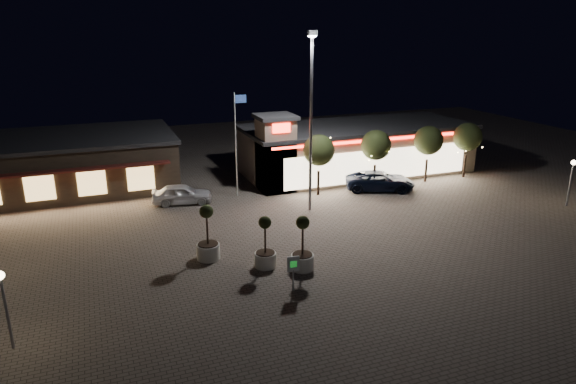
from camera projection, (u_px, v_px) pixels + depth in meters
name	position (u px, v px, depth m)	size (l,w,h in m)	color
ground	(333.00, 259.00, 29.20)	(90.00, 90.00, 0.00)	#655A51
retail_building	(353.00, 149.00, 45.81)	(20.40, 8.40, 6.10)	tan
restaurant_building	(70.00, 162.00, 41.51)	(16.40, 11.00, 4.30)	#382D23
floodlight_pole	(311.00, 113.00, 34.83)	(0.60, 0.40, 12.38)	gray
flagpole	(237.00, 136.00, 38.64)	(0.95, 0.10, 8.00)	white
lamp_post_east	(572.00, 174.00, 37.04)	(0.36, 0.36, 3.48)	gray
lamp_post_south	(3.00, 295.00, 20.33)	(0.36, 0.36, 3.48)	gray
string_tree_a	(319.00, 150.00, 39.24)	(2.42, 2.42, 4.79)	#332319
string_tree_b	(376.00, 145.00, 40.95)	(2.42, 2.42, 4.79)	#332319
string_tree_c	(428.00, 141.00, 42.65)	(2.42, 2.42, 4.79)	#332319
string_tree_d	(468.00, 137.00, 44.01)	(2.42, 2.42, 4.79)	#332319
pickup_truck	(380.00, 181.00, 41.25)	(2.54, 5.51, 1.53)	black
white_sedan	(182.00, 194.00, 38.09)	(1.77, 4.39, 1.49)	silver
planter_left	(208.00, 242.00, 28.89)	(1.32, 1.32, 3.24)	silver
planter_mid	(302.00, 253.00, 27.66)	(1.25, 1.25, 3.08)	silver
planter_right	(265.00, 251.00, 27.98)	(1.20, 1.20, 2.94)	silver
valet_sign	(293.00, 267.00, 25.25)	(0.62, 0.14, 1.87)	gray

